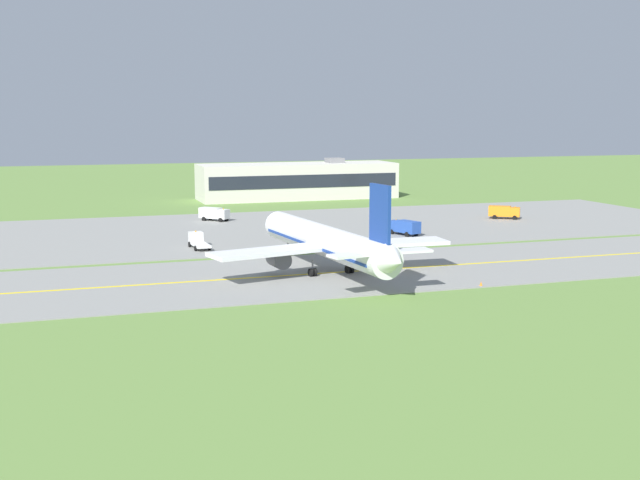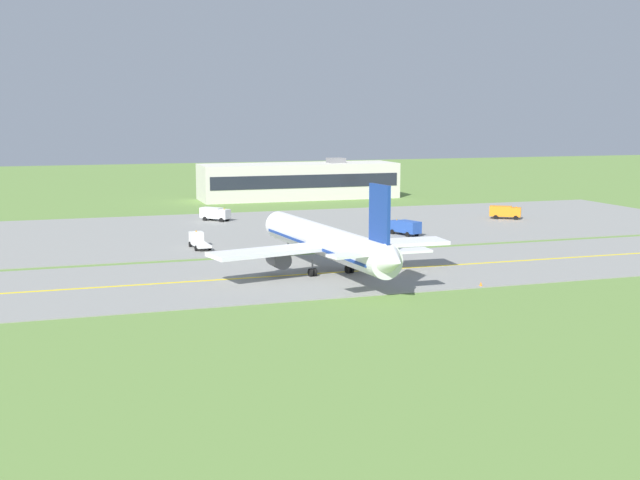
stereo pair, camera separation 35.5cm
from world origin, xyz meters
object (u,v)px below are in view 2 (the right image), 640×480
object	(u,v)px
airplane_lead	(326,242)
service_truck_pushback	(215,213)
service_truck_fuel	(198,241)
service_truck_baggage	(405,227)
service_truck_catering	(505,212)

from	to	relation	value
airplane_lead	service_truck_pushback	world-z (taller)	airplane_lead
airplane_lead	service_truck_fuel	size ratio (longest dim) A/B	6.07
service_truck_baggage	service_truck_catering	bearing A→B (deg)	26.78
service_truck_baggage	service_truck_pushback	distance (m)	39.69
airplane_lead	service_truck_fuel	world-z (taller)	airplane_lead
airplane_lead	service_truck_catering	distance (m)	65.40
airplane_lead	service_truck_catering	bearing A→B (deg)	38.91
service_truck_baggage	service_truck_catering	xyz separation A→B (m)	(27.60, 13.93, 0.00)
service_truck_baggage	service_truck_fuel	world-z (taller)	service_truck_baggage
airplane_lead	service_truck_pushback	xyz separation A→B (m)	(-4.11, 55.87, -2.60)
service_truck_catering	service_truck_pushback	xyz separation A→B (m)	(-54.96, 14.82, 0.00)
service_truck_fuel	airplane_lead	bearing A→B (deg)	-63.30
airplane_lead	service_truck_baggage	distance (m)	35.81
service_truck_catering	service_truck_pushback	world-z (taller)	same
service_truck_baggage	service_truck_catering	world-z (taller)	same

